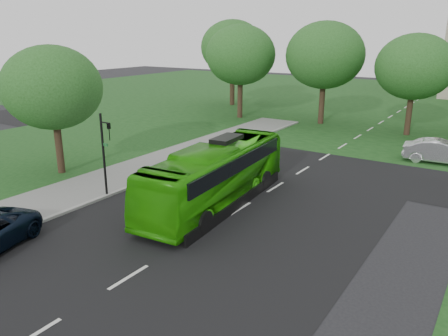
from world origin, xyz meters
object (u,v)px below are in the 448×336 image
Objects in this scene: tree_park_c at (415,67)px; tree_side_near at (52,88)px; tree_park_f at (232,47)px; tree_park_b at (325,55)px; sedan at (441,152)px; bus at (216,175)px; traffic_light at (105,149)px; tree_park_a at (240,55)px.

tree_side_near is at bearing -124.09° from tree_park_c.
tree_park_b is at bearing -21.64° from tree_park_f.
tree_park_b reaches higher than tree_side_near.
tree_park_f is 30.99m from sedan.
tree_park_f is at bearing 54.96° from sedan.
tree_side_near is at bearing -179.45° from bus.
tree_park_c is at bearing 73.43° from bus.
tree_park_c is 29.41m from tree_side_near.
traffic_light is (-2.03, -26.52, -4.00)m from tree_park_b.
tree_park_f is 1.30× the size of tree_side_near.
traffic_light is (-10.48, -25.79, -3.25)m from tree_park_c.
traffic_light is (6.00, -1.44, -2.76)m from tree_side_near.
sedan is 22.73m from traffic_light.
tree_park_f reaches higher than tree_park_a.
tree_park_a is 23.56m from tree_side_near.
tree_park_f reaches higher than tree_side_near.
bus is 2.45× the size of traffic_light.
tree_park_a is 17.16m from tree_park_c.
bus is at bearing 143.49° from sedan.
tree_side_near is at bearing 164.11° from traffic_light.
traffic_light is at bearing -94.38° from tree_park_b.
tree_park_c is 28.03m from traffic_light.
bus is at bearing -101.91° from tree_park_c.
sedan is at bearing -28.89° from tree_park_f.
tree_park_c is 0.77× the size of bus.
tree_park_b is 0.95× the size of tree_park_f.
tree_park_f is at bearing 101.41° from tree_side_near.
tree_park_c is 24.21m from bus.
tree_park_b is 26.36m from tree_side_near.
sedan is at bearing -64.89° from tree_park_c.
tree_park_f is (-5.55, 7.20, 0.53)m from tree_park_a.
bus is 2.33× the size of sedan.
tree_park_b is (8.68, 1.56, 0.12)m from tree_park_a.
tree_park_c is at bearing 2.76° from tree_park_a.
tree_park_a is 26.12m from traffic_light.
tree_park_c reaches higher than traffic_light.
tree_park_c is at bearing 65.50° from traffic_light.
tree_park_b reaches higher than sedan.
tree_park_a is at bearing -169.84° from tree_park_b.
tree_park_b is 2.03× the size of sedan.
tree_park_c is at bearing 55.91° from tree_side_near.
tree_park_a is at bearing 64.31° from sedan.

